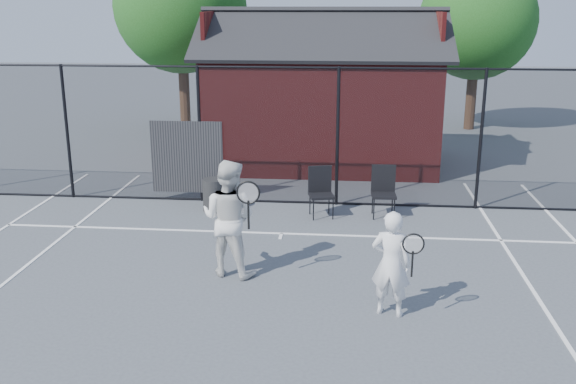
# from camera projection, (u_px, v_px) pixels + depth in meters

# --- Properties ---
(ground) EXTENTS (80.00, 80.00, 0.00)m
(ground) POSITION_uv_depth(u_px,v_px,m) (261.00, 303.00, 9.43)
(ground) COLOR #4A4F55
(ground) RESTS_ON ground
(court_lines) EXTENTS (11.02, 18.00, 0.01)m
(court_lines) POSITION_uv_depth(u_px,v_px,m) (247.00, 348.00, 8.17)
(court_lines) COLOR white
(court_lines) RESTS_ON ground
(fence) EXTENTS (22.04, 3.00, 3.00)m
(fence) POSITION_uv_depth(u_px,v_px,m) (277.00, 139.00, 13.83)
(fence) COLOR black
(fence) RESTS_ON ground
(clubhouse) EXTENTS (6.50, 4.36, 4.19)m
(clubhouse) POSITION_uv_depth(u_px,v_px,m) (322.00, 105.00, 17.54)
(clubhouse) COLOR maroon
(clubhouse) RESTS_ON ground
(tree_left) EXTENTS (4.48, 4.48, 6.44)m
(tree_left) POSITION_uv_depth(u_px,v_px,m) (181.00, 6.00, 21.58)
(tree_left) COLOR #2F1E13
(tree_left) RESTS_ON ground
(tree_right) EXTENTS (3.97, 3.97, 5.70)m
(tree_right) POSITION_uv_depth(u_px,v_px,m) (477.00, 21.00, 21.77)
(tree_right) COLOR #2F1E13
(tree_right) RESTS_ON ground
(player_front) EXTENTS (0.72, 0.57, 1.53)m
(player_front) POSITION_uv_depth(u_px,v_px,m) (391.00, 264.00, 8.89)
(player_front) COLOR white
(player_front) RESTS_ON ground
(player_back) EXTENTS (1.11, 0.95, 1.90)m
(player_back) POSITION_uv_depth(u_px,v_px,m) (229.00, 218.00, 10.22)
(player_back) COLOR white
(player_back) RESTS_ON ground
(chair_left) EXTENTS (0.59, 0.61, 1.01)m
(chair_left) POSITION_uv_depth(u_px,v_px,m) (322.00, 193.00, 13.15)
(chair_left) COLOR black
(chair_left) RESTS_ON ground
(chair_right) EXTENTS (0.51, 0.53, 1.03)m
(chair_right) POSITION_uv_depth(u_px,v_px,m) (384.00, 193.00, 13.15)
(chair_right) COLOR black
(chair_right) RESTS_ON ground
(waste_bin) EXTENTS (0.58, 0.58, 0.69)m
(waste_bin) POSITION_uv_depth(u_px,v_px,m) (214.00, 195.00, 13.61)
(waste_bin) COLOR #252525
(waste_bin) RESTS_ON ground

